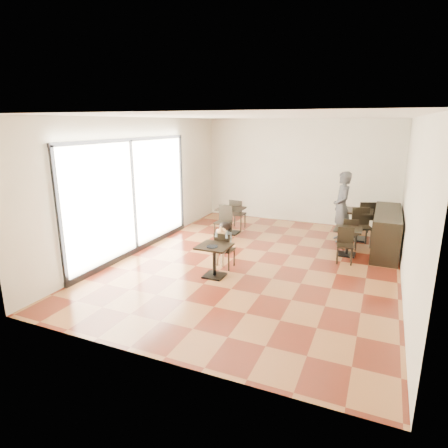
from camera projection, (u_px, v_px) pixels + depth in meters
The scene contains 23 objects.
floor at pixel (257, 262), 8.54m from camera, with size 6.00×8.00×0.01m, color brown.
ceiling at pixel (261, 116), 7.70m from camera, with size 6.00×8.00×0.01m, color silver.
wall_back at pixel (299, 171), 11.66m from camera, with size 6.00×0.01×3.20m, color silver.
wall_front at pixel (156, 248), 4.58m from camera, with size 6.00×0.01×3.20m, color silver.
wall_left at pixel (143, 184), 9.27m from camera, with size 0.01×8.00×3.20m, color silver.
wall_right at pixel (412, 205), 6.97m from camera, with size 0.01×8.00×3.20m, color silver.
storefront_window at pixel (133, 196), 8.86m from camera, with size 0.04×4.50×2.60m, color white.
child_table at pixel (214, 261), 7.65m from camera, with size 0.64×0.64×0.68m, color black, non-canonical shape.
child_chair at pixel (225, 250), 8.12m from camera, with size 0.37×0.37×0.81m, color black, non-canonical shape.
child at pixel (225, 245), 8.09m from camera, with size 0.37×0.51×1.02m, color slate, non-canonical shape.
plate at pixel (212, 247), 7.47m from camera, with size 0.23×0.23×0.01m, color black.
pizza_slice at pixel (221, 231), 7.83m from camera, with size 0.24×0.18×0.05m, color #EBD67A, non-canonical shape.
adult_patron at pixel (342, 207), 9.84m from camera, with size 0.68×0.45×1.86m, color #3C3C42.
cafe_table_mid at pixel (347, 242), 8.91m from camera, with size 0.62×0.62×0.66m, color black, non-canonical shape.
cafe_table_left at pixel (231, 221), 10.67m from camera, with size 0.70×0.70×0.74m, color black, non-canonical shape.
cafe_table_back at pixel (357, 225), 10.10m from camera, with size 0.77×0.77×0.81m, color black, non-canonical shape.
chair_mid_a at pixel (350, 233), 9.38m from camera, with size 0.36×0.36×0.79m, color black, non-canonical shape.
chair_mid_b at pixel (345, 246), 8.41m from camera, with size 0.36×0.36×0.79m, color black, non-canonical shape.
chair_left_a at pixel (238, 214), 11.13m from camera, with size 0.40×0.40×0.89m, color black, non-canonical shape.
chair_left_b at pixel (223, 223), 10.16m from camera, with size 0.40×0.40×0.89m, color black, non-canonical shape.
chair_back_a at pixel (365, 218), 10.50m from camera, with size 0.44×0.44×0.98m, color black, non-canonical shape.
chair_back_b at pixel (362, 228), 9.52m from camera, with size 0.44×0.44×0.98m, color black, non-canonical shape.
service_counter at pixel (386, 231), 9.17m from camera, with size 0.60×2.40×1.00m, color black.
Camera 1 is at (2.48, -7.66, 3.08)m, focal length 30.00 mm.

